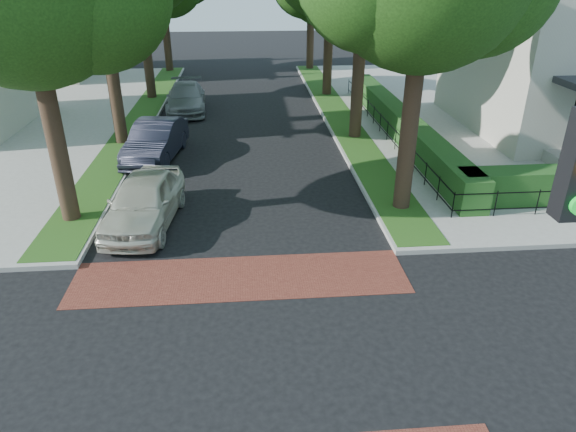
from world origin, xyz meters
name	(u,v)px	position (x,y,z in m)	size (l,w,h in m)	color
ground	(240,359)	(0.00, 0.00, 0.00)	(120.00, 120.00, 0.00)	black
crosswalk_far	(240,278)	(0.00, 3.20, 0.01)	(9.00, 2.20, 0.01)	maroon
grass_strip_ne	(338,114)	(5.40, 19.10, 0.16)	(1.60, 29.80, 0.02)	#204F16
grass_strip_nw	(140,118)	(-5.40, 19.10, 0.16)	(1.60, 29.80, 0.02)	#204F16
hedge_main_road	(400,123)	(7.70, 15.00, 0.75)	(1.00, 18.00, 1.20)	#204518
fence_main_road	(384,126)	(6.90, 15.00, 0.60)	(0.06, 18.00, 0.90)	black
house_left_far	(18,4)	(-15.49, 31.99, 5.04)	(10.00, 9.00, 10.14)	beige
parked_car_front	(144,201)	(-3.04, 6.68, 0.82)	(1.93, 4.79, 1.63)	beige
parked_car_middle	(156,141)	(-3.60, 12.99, 0.81)	(1.71, 4.92, 1.62)	black
parked_car_rear	(186,98)	(-3.07, 21.02, 0.76)	(2.13, 5.23, 1.52)	gray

